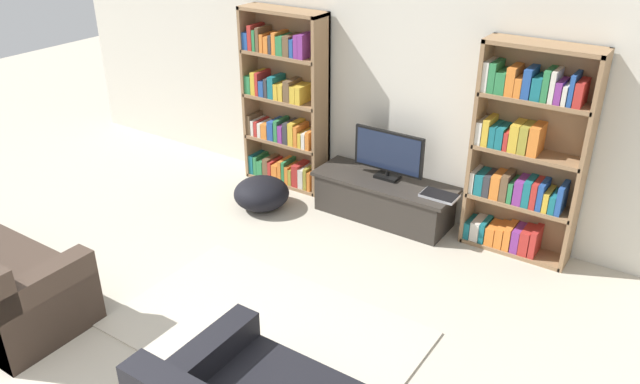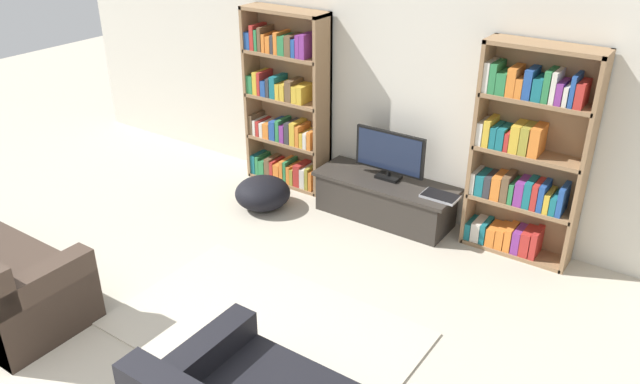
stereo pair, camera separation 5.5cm
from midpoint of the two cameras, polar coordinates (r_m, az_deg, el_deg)
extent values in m
cube|color=silver|center=(6.22, 7.20, 9.72)|extent=(8.80, 0.06, 2.60)
cube|color=#93704C|center=(7.05, -5.90, 8.99)|extent=(0.04, 0.30, 1.93)
cube|color=#93704C|center=(6.52, 0.46, 7.62)|extent=(0.04, 0.30, 1.93)
cube|color=#93704C|center=(6.88, -2.17, 8.63)|extent=(0.97, 0.04, 1.93)
cube|color=#93704C|center=(6.54, -3.03, 16.24)|extent=(0.97, 0.30, 0.04)
cube|color=#93704C|center=(7.13, -2.67, 1.11)|extent=(0.93, 0.30, 0.04)
cube|color=#196B75|center=(7.31, -5.39, 2.78)|extent=(0.06, 0.24, 0.22)
cube|color=#2D7F47|center=(7.27, -5.03, 2.66)|extent=(0.04, 0.24, 0.22)
cube|color=#2D7F47|center=(7.24, -4.63, 2.42)|extent=(0.08, 0.24, 0.18)
cube|color=brown|center=(7.18, -4.11, 2.41)|extent=(0.07, 0.24, 0.22)
cube|color=#B72D28|center=(7.15, -3.73, 2.24)|extent=(0.04, 0.24, 0.21)
cube|color=orange|center=(7.12, -3.28, 2.04)|extent=(0.08, 0.24, 0.19)
cube|color=orange|center=(7.07, -2.83, 2.13)|extent=(0.05, 0.24, 0.25)
cube|color=#2D7F47|center=(7.04, -2.50, 2.05)|extent=(0.04, 0.24, 0.25)
cube|color=orange|center=(7.02, -2.19, 1.79)|extent=(0.04, 0.24, 0.21)
cube|color=#9E9333|center=(7.00, -1.88, 1.62)|extent=(0.04, 0.24, 0.19)
cube|color=#B72D28|center=(6.95, -1.43, 1.72)|extent=(0.08, 0.24, 0.25)
cube|color=silver|center=(6.92, -0.91, 1.46)|extent=(0.07, 0.24, 0.22)
cube|color=#9E9333|center=(6.88, -0.51, 1.44)|extent=(0.04, 0.24, 0.25)
cube|color=orange|center=(6.86, -0.17, 1.23)|extent=(0.04, 0.24, 0.22)
cube|color=#93704C|center=(6.94, -2.75, 4.70)|extent=(0.93, 0.30, 0.04)
cube|color=brown|center=(7.13, -5.59, 6.34)|extent=(0.05, 0.24, 0.22)
cube|color=silver|center=(7.10, -5.26, 6.08)|extent=(0.04, 0.24, 0.18)
cube|color=#B72D28|center=(7.08, -4.97, 5.99)|extent=(0.04, 0.24, 0.17)
cube|color=silver|center=(7.05, -4.64, 5.88)|extent=(0.04, 0.24, 0.16)
cube|color=orange|center=(7.01, -4.20, 5.79)|extent=(0.08, 0.24, 0.17)
cube|color=#234C99|center=(6.95, -3.63, 5.82)|extent=(0.08, 0.24, 0.21)
cube|color=#2D7F47|center=(6.90, -3.15, 5.80)|extent=(0.05, 0.24, 0.24)
cube|color=#7F338C|center=(6.87, -2.75, 5.53)|extent=(0.06, 0.24, 0.20)
cube|color=#333338|center=(6.83, -2.28, 5.58)|extent=(0.06, 0.24, 0.24)
cube|color=gold|center=(6.78, -1.79, 5.51)|extent=(0.07, 0.24, 0.25)
cube|color=orange|center=(6.75, -1.34, 5.31)|extent=(0.05, 0.24, 0.23)
cube|color=gold|center=(6.74, -0.99, 4.97)|extent=(0.04, 0.24, 0.17)
cube|color=silver|center=(6.71, -0.64, 4.91)|extent=(0.04, 0.24, 0.17)
cube|color=orange|center=(6.68, -0.26, 4.92)|extent=(0.05, 0.24, 0.20)
cube|color=#93704C|center=(6.77, -2.84, 8.49)|extent=(0.93, 0.30, 0.04)
cube|color=#2D7F47|center=(6.97, -5.66, 9.92)|extent=(0.08, 0.24, 0.20)
cube|color=gold|center=(6.91, -5.18, 10.03)|extent=(0.06, 0.24, 0.25)
cube|color=#B72D28|center=(6.88, -4.84, 9.98)|extent=(0.04, 0.24, 0.25)
cube|color=#234C99|center=(6.86, -4.43, 9.58)|extent=(0.07, 0.24, 0.17)
cube|color=#333338|center=(6.82, -4.03, 9.64)|extent=(0.04, 0.24, 0.20)
cube|color=#196B75|center=(6.77, -3.58, 9.67)|extent=(0.07, 0.24, 0.23)
cube|color=gold|center=(6.74, -3.13, 9.32)|extent=(0.05, 0.24, 0.17)
cube|color=gold|center=(6.70, -2.69, 9.26)|extent=(0.06, 0.24, 0.18)
cube|color=brown|center=(6.65, -2.14, 9.34)|extent=(0.08, 0.24, 0.22)
cube|color=gold|center=(6.61, -1.59, 9.06)|extent=(0.06, 0.24, 0.18)
cube|color=gold|center=(6.58, -1.11, 8.97)|extent=(0.06, 0.24, 0.18)
cube|color=#93704C|center=(6.63, -2.94, 12.44)|extent=(0.93, 0.30, 0.04)
cube|color=#234C99|center=(6.85, -5.86, 13.73)|extent=(0.07, 0.24, 0.18)
cube|color=#B72D28|center=(6.80, -5.44, 13.99)|extent=(0.05, 0.24, 0.26)
cube|color=#2D7F47|center=(6.77, -5.08, 13.78)|extent=(0.04, 0.24, 0.22)
cube|color=brown|center=(6.74, -4.75, 13.85)|extent=(0.04, 0.24, 0.25)
cube|color=orange|center=(6.71, -4.39, 13.56)|extent=(0.04, 0.24, 0.19)
cube|color=orange|center=(6.68, -3.98, 13.42)|extent=(0.06, 0.24, 0.17)
cube|color=#333338|center=(6.64, -3.61, 13.45)|extent=(0.04, 0.24, 0.19)
cube|color=orange|center=(6.61, -3.27, 13.54)|extent=(0.05, 0.24, 0.22)
cube|color=#2D7F47|center=(6.57, -2.77, 13.34)|extent=(0.08, 0.24, 0.19)
cube|color=brown|center=(6.52, -2.16, 13.31)|extent=(0.08, 0.24, 0.21)
cube|color=#234C99|center=(6.48, -1.66, 13.13)|extent=(0.05, 0.24, 0.18)
cube|color=#7F338C|center=(6.45, -1.26, 13.28)|extent=(0.05, 0.24, 0.23)
cube|color=#7F338C|center=(6.41, -0.83, 13.27)|extent=(0.06, 0.24, 0.24)
cube|color=#93704C|center=(5.81, 14.49, 4.27)|extent=(0.04, 0.30, 1.93)
cube|color=#93704C|center=(5.60, 23.34, 1.99)|extent=(0.04, 0.30, 1.93)
cube|color=#93704C|center=(5.80, 19.23, 3.58)|extent=(0.97, 0.04, 1.93)
cube|color=#93704C|center=(5.40, 20.34, 12.39)|extent=(0.97, 0.30, 0.04)
cube|color=#93704C|center=(6.10, 17.54, -4.99)|extent=(0.93, 0.30, 0.04)
cube|color=#196B75|center=(6.14, 13.94, -3.16)|extent=(0.05, 0.24, 0.17)
cube|color=silver|center=(6.12, 14.60, -3.25)|extent=(0.08, 0.24, 0.19)
cube|color=#196B75|center=(6.10, 15.23, -3.40)|extent=(0.05, 0.24, 0.20)
cube|color=orange|center=(6.08, 15.87, -3.67)|extent=(0.08, 0.24, 0.18)
cube|color=orange|center=(6.06, 16.63, -3.83)|extent=(0.07, 0.24, 0.20)
cube|color=orange|center=(6.04, 17.32, -3.91)|extent=(0.06, 0.24, 0.22)
cube|color=#7F338C|center=(6.02, 17.99, -4.11)|extent=(0.07, 0.24, 0.22)
cube|color=#B72D28|center=(6.00, 18.72, -4.27)|extent=(0.08, 0.24, 0.23)
cube|color=#B72D28|center=(5.98, 19.44, -4.37)|extent=(0.05, 0.24, 0.26)
cube|color=#93704C|center=(5.88, 18.18, -0.98)|extent=(0.93, 0.30, 0.04)
cube|color=silver|center=(5.92, 14.40, 1.08)|extent=(0.04, 0.24, 0.21)
cube|color=#196B75|center=(5.90, 14.98, 0.88)|extent=(0.07, 0.24, 0.20)
cube|color=#333338|center=(5.88, 15.63, 0.73)|extent=(0.06, 0.24, 0.20)
cube|color=orange|center=(5.86, 16.36, 0.61)|extent=(0.08, 0.24, 0.22)
cube|color=brown|center=(5.83, 17.10, 0.52)|extent=(0.07, 0.24, 0.24)
cube|color=#2D7F47|center=(5.83, 17.62, 0.15)|extent=(0.04, 0.24, 0.19)
cube|color=#7F338C|center=(5.81, 18.27, 0.11)|extent=(0.08, 0.24, 0.22)
cube|color=#196B75|center=(5.79, 18.96, -0.01)|extent=(0.06, 0.24, 0.24)
cube|color=#B72D28|center=(5.78, 19.54, -0.18)|extent=(0.05, 0.24, 0.24)
cube|color=#234C99|center=(5.76, 20.07, -0.29)|extent=(0.05, 0.24, 0.24)
cube|color=gold|center=(5.77, 20.52, -0.71)|extent=(0.05, 0.24, 0.18)
cube|color=#196B75|center=(5.76, 21.03, -0.92)|extent=(0.05, 0.24, 0.16)
cube|color=#234C99|center=(5.73, 21.61, -0.63)|extent=(0.05, 0.24, 0.26)
cube|color=#93704C|center=(5.68, 18.87, 3.33)|extent=(0.93, 0.30, 0.04)
cube|color=silver|center=(5.73, 15.00, 5.41)|extent=(0.05, 0.24, 0.21)
cube|color=gold|center=(5.71, 15.60, 5.42)|extent=(0.06, 0.24, 0.24)
cube|color=#196B75|center=(5.70, 16.15, 5.05)|extent=(0.05, 0.24, 0.19)
cube|color=#196B75|center=(5.68, 16.74, 4.88)|extent=(0.07, 0.24, 0.19)
cube|color=#B72D28|center=(5.67, 17.29, 4.64)|extent=(0.04, 0.24, 0.17)
cube|color=gold|center=(5.64, 17.94, 4.85)|extent=(0.08, 0.24, 0.24)
cube|color=#9E9333|center=(5.62, 18.72, 4.66)|extent=(0.07, 0.24, 0.24)
cube|color=orange|center=(5.60, 19.57, 4.51)|extent=(0.08, 0.24, 0.25)
cube|color=#93704C|center=(5.51, 19.60, 7.92)|extent=(0.93, 0.30, 0.04)
cube|color=silver|center=(5.57, 15.60, 10.26)|extent=(0.05, 0.24, 0.26)
cube|color=#2D7F47|center=(5.56, 16.16, 10.13)|extent=(0.06, 0.24, 0.25)
cube|color=#2D7F47|center=(5.54, 16.84, 9.64)|extent=(0.08, 0.24, 0.19)
cube|color=orange|center=(5.51, 17.70, 9.71)|extent=(0.07, 0.24, 0.24)
cube|color=orange|center=(5.51, 18.32, 9.19)|extent=(0.06, 0.24, 0.16)
cube|color=#234C99|center=(5.48, 19.04, 9.44)|extent=(0.07, 0.24, 0.24)
cube|color=#196B75|center=(5.47, 19.82, 8.97)|extent=(0.08, 0.24, 0.19)
cube|color=#2D7F47|center=(5.44, 20.57, 9.17)|extent=(0.05, 0.24, 0.26)
cube|color=silver|center=(5.43, 21.12, 9.03)|extent=(0.04, 0.24, 0.26)
cube|color=#7F338C|center=(5.43, 21.57, 8.53)|extent=(0.05, 0.24, 0.18)
cube|color=silver|center=(5.42, 22.07, 8.30)|extent=(0.04, 0.24, 0.16)
cube|color=#234C99|center=(5.40, 22.62, 8.65)|extent=(0.04, 0.24, 0.25)
cube|color=#B72D28|center=(5.40, 23.16, 8.26)|extent=(0.07, 0.24, 0.20)
cube|color=#332D28|center=(6.33, 6.18, -0.78)|extent=(1.36, 0.49, 0.39)
cube|color=#332D28|center=(6.23, 6.27, 0.93)|extent=(1.44, 0.53, 0.04)
cube|color=black|center=(6.26, 6.53, 1.38)|extent=(0.24, 0.16, 0.03)
cylinder|color=black|center=(6.25, 6.55, 1.72)|extent=(0.04, 0.04, 0.05)
cube|color=black|center=(6.15, 6.66, 3.69)|extent=(0.74, 0.04, 0.42)
cube|color=#19233D|center=(6.14, 6.57, 3.63)|extent=(0.69, 0.00, 0.38)
cube|color=#B7B7BC|center=(5.96, 11.19, -0.39)|extent=(0.34, 0.21, 0.02)
cube|color=black|center=(5.96, 11.20, -0.28)|extent=(0.33, 0.20, 0.00)
cube|color=beige|center=(4.92, -4.72, -12.40)|extent=(2.29, 1.43, 0.02)
cube|color=#423328|center=(5.03, -23.38, -9.53)|extent=(0.18, 0.81, 0.62)
ellipsoid|color=black|center=(6.53, -5.02, -0.09)|extent=(0.58, 0.58, 0.33)
camera|label=1|loc=(0.03, -89.70, 0.15)|focal=35.00mm
camera|label=2|loc=(0.03, 90.30, -0.15)|focal=35.00mm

